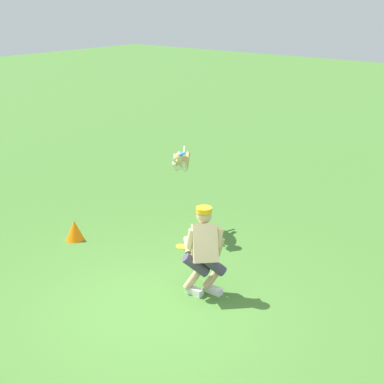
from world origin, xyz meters
name	(u,v)px	position (x,y,z in m)	size (l,w,h in m)	color
ground_plane	(153,310)	(0.00, 0.00, 0.00)	(60.00, 60.00, 0.00)	#42722D
person	(204,249)	(-0.25, -0.80, 0.70)	(0.71, 0.58, 1.29)	silver
dog	(181,161)	(1.54, -2.39, 1.30)	(0.62, 0.91, 0.52)	tan
frisbee_flying	(179,154)	(1.37, -2.14, 1.51)	(0.23, 0.23, 0.02)	#1E8AEE
frisbee_held	(185,247)	(0.14, -0.84, 0.61)	(0.26, 0.26, 0.02)	yellow
training_cone	(75,230)	(2.70, -0.91, 0.18)	(0.32, 0.32, 0.35)	orange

